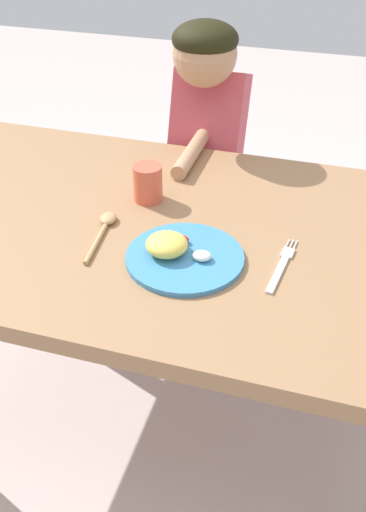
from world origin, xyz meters
TOP-DOWN VIEW (x-y plane):
  - ground_plane at (0.00, 0.00)m, footprint 8.00×8.00m
  - dining_table at (0.00, 0.00)m, footprint 1.41×0.84m
  - plate at (0.08, -0.12)m, footprint 0.26×0.26m
  - fork at (0.29, -0.09)m, footprint 0.04×0.20m
  - spoon at (-0.13, -0.06)m, footprint 0.05×0.20m
  - drinking_cup at (-0.07, 0.10)m, footprint 0.07×0.07m
  - person at (-0.03, 0.54)m, footprint 0.22×0.44m

SIDE VIEW (x-z plane):
  - ground_plane at x=0.00m, z-range 0.00..0.00m
  - person at x=-0.03m, z-range 0.04..1.12m
  - dining_table at x=0.00m, z-range 0.30..1.03m
  - fork at x=0.29m, z-range 0.73..0.74m
  - spoon at x=-0.13m, z-range 0.73..0.75m
  - plate at x=0.08m, z-range 0.72..0.78m
  - drinking_cup at x=-0.07m, z-range 0.73..0.83m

